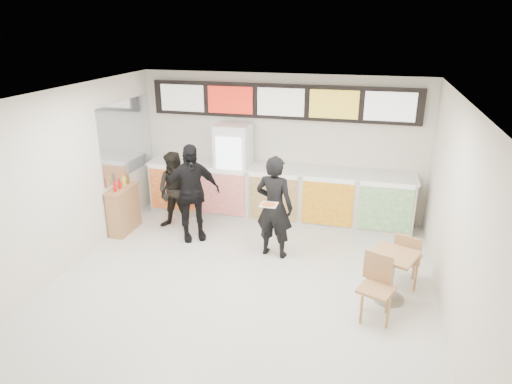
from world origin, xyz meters
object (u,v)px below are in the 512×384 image
(customer_main, at_px, (274,207))
(customer_left, at_px, (176,191))
(service_counter, at_px, (276,194))
(drinks_fridge, at_px, (234,171))
(customer_mid, at_px, (191,193))
(condiment_ledge, at_px, (124,209))
(cafe_table, at_px, (392,268))

(customer_main, distance_m, customer_left, 2.22)
(service_counter, xyz_separation_m, drinks_fridge, (-0.93, 0.02, 0.43))
(customer_mid, xyz_separation_m, condiment_ledge, (-1.44, -0.04, -0.47))
(condiment_ledge, bearing_deg, customer_left, 21.57)
(drinks_fridge, distance_m, cafe_table, 4.13)
(customer_main, bearing_deg, drinks_fridge, -42.82)
(customer_mid, relative_size, condiment_ledge, 1.71)
(service_counter, distance_m, customer_main, 1.63)
(customer_left, xyz_separation_m, cafe_table, (4.13, -1.59, -0.26))
(drinks_fridge, bearing_deg, service_counter, -0.99)
(customer_main, relative_size, customer_left, 1.16)
(service_counter, height_order, cafe_table, service_counter)
(customer_main, bearing_deg, customer_mid, 0.18)
(customer_main, relative_size, cafe_table, 1.13)
(customer_left, bearing_deg, customer_mid, -36.45)
(drinks_fridge, xyz_separation_m, customer_mid, (-0.45, -1.30, -0.06))
(drinks_fridge, height_order, customer_main, drinks_fridge)
(customer_main, height_order, condiment_ledge, customer_main)
(cafe_table, bearing_deg, condiment_ledge, -171.34)
(drinks_fridge, height_order, customer_left, drinks_fridge)
(service_counter, xyz_separation_m, cafe_table, (2.28, -2.53, -0.03))
(customer_mid, bearing_deg, condiment_ledge, 149.73)
(drinks_fridge, bearing_deg, customer_main, -52.25)
(drinks_fridge, distance_m, customer_left, 1.34)
(service_counter, bearing_deg, drinks_fridge, 179.01)
(customer_main, distance_m, customer_mid, 1.69)
(condiment_ledge, bearing_deg, customer_main, -4.31)
(customer_main, bearing_deg, service_counter, -70.21)
(service_counter, bearing_deg, customer_mid, -137.06)
(customer_left, bearing_deg, cafe_table, -20.76)
(drinks_fridge, distance_m, condiment_ledge, 2.37)
(customer_main, xyz_separation_m, condiment_ledge, (-3.11, 0.23, -0.46))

